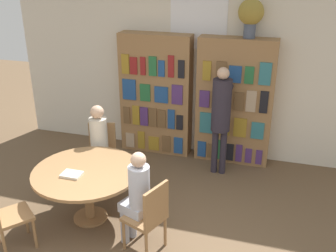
{
  "coord_description": "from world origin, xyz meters",
  "views": [
    {
      "loc": [
        1.33,
        -2.87,
        3.13
      ],
      "look_at": [
        -0.06,
        1.79,
        1.05
      ],
      "focal_mm": 42.0,
      "sensor_mm": 36.0,
      "label": 1
    }
  ],
  "objects_px": {
    "reading_table": "(87,177)",
    "chair_left_side": "(102,150)",
    "chair_far_side": "(149,215)",
    "seated_reader_right": "(136,195)",
    "bookshelf_left": "(156,95)",
    "bookshelf_right": "(234,102)",
    "chair_near_camera": "(5,213)",
    "seated_reader_left": "(99,142)",
    "flower_vase": "(251,14)",
    "librarian_standing": "(221,111)"
  },
  "relations": [
    {
      "from": "librarian_standing",
      "to": "chair_far_side",
      "type": "bearing_deg",
      "value": -102.32
    },
    {
      "from": "chair_far_side",
      "to": "seated_reader_left",
      "type": "xyz_separation_m",
      "value": [
        -1.17,
        1.16,
        0.21
      ]
    },
    {
      "from": "chair_left_side",
      "to": "seated_reader_right",
      "type": "distance_m",
      "value": 1.65
    },
    {
      "from": "chair_near_camera",
      "to": "chair_left_side",
      "type": "bearing_deg",
      "value": 117.0
    },
    {
      "from": "bookshelf_left",
      "to": "chair_far_side",
      "type": "xyz_separation_m",
      "value": [
        0.75,
        -2.53,
        -0.53
      ]
    },
    {
      "from": "chair_near_camera",
      "to": "bookshelf_right",
      "type": "bearing_deg",
      "value": 92.7
    },
    {
      "from": "chair_far_side",
      "to": "seated_reader_left",
      "type": "distance_m",
      "value": 1.66
    },
    {
      "from": "reading_table",
      "to": "seated_reader_left",
      "type": "bearing_deg",
      "value": 105.37
    },
    {
      "from": "bookshelf_right",
      "to": "reading_table",
      "type": "relative_size",
      "value": 1.52
    },
    {
      "from": "reading_table",
      "to": "chair_left_side",
      "type": "xyz_separation_m",
      "value": [
        -0.27,
        0.97,
        -0.12
      ]
    },
    {
      "from": "bookshelf_left",
      "to": "seated_reader_right",
      "type": "relative_size",
      "value": 1.67
    },
    {
      "from": "bookshelf_right",
      "to": "seated_reader_right",
      "type": "xyz_separation_m",
      "value": [
        -0.74,
        -2.46,
        -0.33
      ]
    },
    {
      "from": "chair_near_camera",
      "to": "chair_left_side",
      "type": "distance_m",
      "value": 1.8
    },
    {
      "from": "flower_vase",
      "to": "chair_left_side",
      "type": "xyz_separation_m",
      "value": [
        -1.93,
        -1.2,
        -1.9
      ]
    },
    {
      "from": "seated_reader_left",
      "to": "flower_vase",
      "type": "bearing_deg",
      "value": -159.19
    },
    {
      "from": "seated_reader_left",
      "to": "chair_far_side",
      "type": "bearing_deg",
      "value": 119.87
    },
    {
      "from": "seated_reader_right",
      "to": "bookshelf_left",
      "type": "bearing_deg",
      "value": 33.77
    },
    {
      "from": "chair_far_side",
      "to": "seated_reader_left",
      "type": "height_order",
      "value": "seated_reader_left"
    },
    {
      "from": "chair_near_camera",
      "to": "chair_far_side",
      "type": "distance_m",
      "value": 1.63
    },
    {
      "from": "reading_table",
      "to": "seated_reader_right",
      "type": "height_order",
      "value": "seated_reader_right"
    },
    {
      "from": "flower_vase",
      "to": "seated_reader_right",
      "type": "bearing_deg",
      "value": -109.86
    },
    {
      "from": "reading_table",
      "to": "chair_left_side",
      "type": "bearing_deg",
      "value": 105.37
    },
    {
      "from": "seated_reader_left",
      "to": "librarian_standing",
      "type": "xyz_separation_m",
      "value": [
        1.61,
        0.87,
        0.33
      ]
    },
    {
      "from": "bookshelf_right",
      "to": "flower_vase",
      "type": "relative_size",
      "value": 3.62
    },
    {
      "from": "bookshelf_right",
      "to": "librarian_standing",
      "type": "height_order",
      "value": "bookshelf_right"
    },
    {
      "from": "reading_table",
      "to": "chair_near_camera",
      "type": "distance_m",
      "value": 1.02
    },
    {
      "from": "reading_table",
      "to": "librarian_standing",
      "type": "height_order",
      "value": "librarian_standing"
    },
    {
      "from": "chair_near_camera",
      "to": "seated_reader_left",
      "type": "bearing_deg",
      "value": 114.13
    },
    {
      "from": "bookshelf_right",
      "to": "seated_reader_left",
      "type": "bearing_deg",
      "value": -141.66
    },
    {
      "from": "flower_vase",
      "to": "chair_near_camera",
      "type": "height_order",
      "value": "flower_vase"
    },
    {
      "from": "bookshelf_right",
      "to": "chair_left_side",
      "type": "height_order",
      "value": "bookshelf_right"
    },
    {
      "from": "chair_far_side",
      "to": "seated_reader_right",
      "type": "distance_m",
      "value": 0.27
    },
    {
      "from": "chair_left_side",
      "to": "librarian_standing",
      "type": "bearing_deg",
      "value": -172.52
    },
    {
      "from": "chair_near_camera",
      "to": "seated_reader_left",
      "type": "distance_m",
      "value": 1.66
    },
    {
      "from": "chair_left_side",
      "to": "chair_far_side",
      "type": "height_order",
      "value": "same"
    },
    {
      "from": "chair_left_side",
      "to": "chair_near_camera",
      "type": "bearing_deg",
      "value": 63.0
    },
    {
      "from": "flower_vase",
      "to": "reading_table",
      "type": "distance_m",
      "value": 3.27
    },
    {
      "from": "reading_table",
      "to": "chair_left_side",
      "type": "distance_m",
      "value": 1.02
    },
    {
      "from": "chair_near_camera",
      "to": "chair_far_side",
      "type": "bearing_deg",
      "value": 54.0
    },
    {
      "from": "chair_left_side",
      "to": "seated_reader_left",
      "type": "relative_size",
      "value": 0.71
    },
    {
      "from": "reading_table",
      "to": "chair_left_side",
      "type": "height_order",
      "value": "chair_left_side"
    },
    {
      "from": "chair_near_camera",
      "to": "seated_reader_left",
      "type": "height_order",
      "value": "seated_reader_left"
    },
    {
      "from": "bookshelf_right",
      "to": "seated_reader_right",
      "type": "height_order",
      "value": "bookshelf_right"
    },
    {
      "from": "flower_vase",
      "to": "chair_near_camera",
      "type": "relative_size",
      "value": 0.64
    },
    {
      "from": "reading_table",
      "to": "chair_far_side",
      "type": "bearing_deg",
      "value": -20.63
    },
    {
      "from": "bookshelf_right",
      "to": "seated_reader_left",
      "type": "height_order",
      "value": "bookshelf_right"
    },
    {
      "from": "chair_far_side",
      "to": "seated_reader_left",
      "type": "relative_size",
      "value": 0.71
    },
    {
      "from": "bookshelf_right",
      "to": "chair_near_camera",
      "type": "xyz_separation_m",
      "value": [
        -2.15,
        -2.96,
        -0.52
      ]
    },
    {
      "from": "bookshelf_left",
      "to": "bookshelf_right",
      "type": "relative_size",
      "value": 1.0
    },
    {
      "from": "seated_reader_left",
      "to": "reading_table",
      "type": "bearing_deg",
      "value": 90.0
    }
  ]
}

